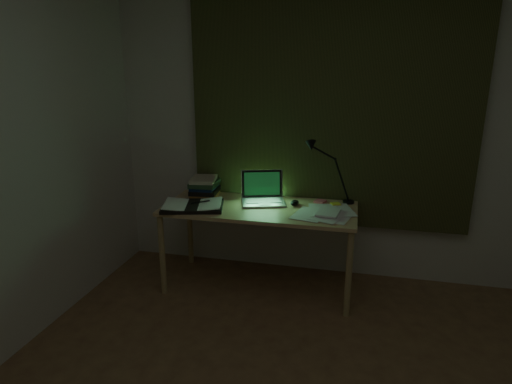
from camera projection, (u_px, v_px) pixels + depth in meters
wall_back at (329, 126)px, 3.38m from camera, size 3.50×0.00×2.50m
curtain at (330, 100)px, 3.28m from camera, size 2.20×0.06×2.00m
desk at (259, 247)px, 3.36m from camera, size 1.46×0.64×0.67m
laptop at (264, 189)px, 3.31m from camera, size 0.43×0.46×0.24m
open_textbook at (193, 205)px, 3.24m from camera, size 0.52×0.42×0.04m
book_stack at (204, 186)px, 3.52m from camera, size 0.26×0.29×0.17m
loose_papers at (321, 212)px, 3.13m from camera, size 0.35×0.37×0.02m
mouse at (295, 203)px, 3.30m from camera, size 0.07×0.10×0.04m
sticky_yellow at (336, 204)px, 3.30m from camera, size 0.09×0.09×0.01m
sticky_pink at (320, 201)px, 3.37m from camera, size 0.10×0.10×0.02m
desk_lamp at (350, 173)px, 3.30m from camera, size 0.36×0.30×0.48m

